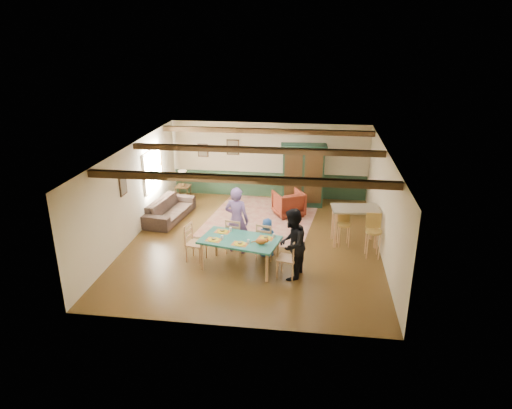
# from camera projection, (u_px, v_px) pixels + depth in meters

# --- Properties ---
(floor) EXTENTS (8.00, 8.00, 0.00)m
(floor) POSITION_uv_depth(u_px,v_px,m) (254.00, 243.00, 13.01)
(floor) COLOR #4C3315
(floor) RESTS_ON ground
(wall_back) EXTENTS (7.00, 0.02, 2.70)m
(wall_back) POSITION_uv_depth(u_px,v_px,m) (269.00, 160.00, 16.25)
(wall_back) COLOR beige
(wall_back) RESTS_ON floor
(wall_left) EXTENTS (0.02, 8.00, 2.70)m
(wall_left) POSITION_uv_depth(u_px,v_px,m) (132.00, 193.00, 12.97)
(wall_left) COLOR beige
(wall_left) RESTS_ON floor
(wall_right) EXTENTS (0.02, 8.00, 2.70)m
(wall_right) POSITION_uv_depth(u_px,v_px,m) (384.00, 204.00, 12.11)
(wall_right) COLOR beige
(wall_right) RESTS_ON floor
(ceiling) EXTENTS (7.00, 8.00, 0.02)m
(ceiling) POSITION_uv_depth(u_px,v_px,m) (254.00, 150.00, 12.06)
(ceiling) COLOR silver
(ceiling) RESTS_ON wall_back
(wainscot_back) EXTENTS (6.95, 0.03, 0.90)m
(wainscot_back) POSITION_uv_depth(u_px,v_px,m) (269.00, 185.00, 16.55)
(wainscot_back) COLOR #1E3724
(wainscot_back) RESTS_ON floor
(ceiling_beam_front) EXTENTS (6.95, 0.16, 0.16)m
(ceiling_beam_front) POSITION_uv_depth(u_px,v_px,m) (239.00, 179.00, 9.96)
(ceiling_beam_front) COLOR black
(ceiling_beam_front) RESTS_ON ceiling
(ceiling_beam_mid) EXTENTS (6.95, 0.16, 0.16)m
(ceiling_beam_mid) POSITION_uv_depth(u_px,v_px,m) (256.00, 150.00, 12.47)
(ceiling_beam_mid) COLOR black
(ceiling_beam_mid) RESTS_ON ceiling
(ceiling_beam_back) EXTENTS (6.95, 0.16, 0.16)m
(ceiling_beam_back) POSITION_uv_depth(u_px,v_px,m) (266.00, 131.00, 14.88)
(ceiling_beam_back) COLOR black
(ceiling_beam_back) RESTS_ON ceiling
(window_left) EXTENTS (0.06, 1.60, 1.30)m
(window_left) POSITION_uv_depth(u_px,v_px,m) (153.00, 169.00, 14.48)
(window_left) COLOR white
(window_left) RESTS_ON wall_left
(picture_left_wall) EXTENTS (0.04, 0.42, 0.52)m
(picture_left_wall) POSITION_uv_depth(u_px,v_px,m) (123.00, 186.00, 12.27)
(picture_left_wall) COLOR gray
(picture_left_wall) RESTS_ON wall_left
(picture_back_a) EXTENTS (0.45, 0.04, 0.55)m
(picture_back_a) POSITION_uv_depth(u_px,v_px,m) (233.00, 147.00, 16.23)
(picture_back_a) COLOR gray
(picture_back_a) RESTS_ON wall_back
(picture_back_b) EXTENTS (0.38, 0.04, 0.48)m
(picture_back_b) POSITION_uv_depth(u_px,v_px,m) (203.00, 150.00, 16.41)
(picture_back_b) COLOR gray
(picture_back_b) RESTS_ON wall_back
(dining_table) EXTENTS (2.11, 1.45, 0.80)m
(dining_table) POSITION_uv_depth(u_px,v_px,m) (240.00, 254.00, 11.47)
(dining_table) COLOR #226D5E
(dining_table) RESTS_ON floor
(dining_chair_far_left) EXTENTS (0.54, 0.56, 1.02)m
(dining_chair_far_left) POSITION_uv_depth(u_px,v_px,m) (236.00, 235.00, 12.24)
(dining_chair_far_left) COLOR tan
(dining_chair_far_left) RESTS_ON floor
(dining_chair_far_right) EXTENTS (0.54, 0.56, 1.02)m
(dining_chair_far_right) POSITION_uv_depth(u_px,v_px,m) (266.00, 240.00, 11.97)
(dining_chair_far_right) COLOR tan
(dining_chair_far_right) RESTS_ON floor
(dining_chair_end_left) EXTENTS (0.56, 0.54, 1.02)m
(dining_chair_end_left) POSITION_uv_depth(u_px,v_px,m) (196.00, 243.00, 11.82)
(dining_chair_end_left) COLOR tan
(dining_chair_end_left) RESTS_ON floor
(dining_chair_end_right) EXTENTS (0.56, 0.54, 1.02)m
(dining_chair_end_right) POSITION_uv_depth(u_px,v_px,m) (287.00, 258.00, 11.04)
(dining_chair_end_right) COLOR tan
(dining_chair_end_right) RESTS_ON floor
(person_man) EXTENTS (0.75, 0.57, 1.85)m
(person_man) POSITION_uv_depth(u_px,v_px,m) (237.00, 220.00, 12.17)
(person_man) COLOR #7D5C9E
(person_man) RESTS_ON floor
(person_woman) EXTENTS (0.84, 0.98, 1.77)m
(person_woman) POSITION_uv_depth(u_px,v_px,m) (292.00, 244.00, 10.87)
(person_woman) COLOR black
(person_woman) RESTS_ON floor
(person_child) EXTENTS (0.59, 0.45, 1.08)m
(person_child) POSITION_uv_depth(u_px,v_px,m) (267.00, 238.00, 12.04)
(person_child) COLOR #27549E
(person_child) RESTS_ON floor
(cat) EXTENTS (0.41, 0.23, 0.19)m
(cat) POSITION_uv_depth(u_px,v_px,m) (261.00, 241.00, 11.01)
(cat) COLOR orange
(cat) RESTS_ON dining_table
(place_setting_near_left) EXTENTS (0.49, 0.40, 0.11)m
(place_setting_near_left) POSITION_uv_depth(u_px,v_px,m) (214.00, 238.00, 11.26)
(place_setting_near_left) COLOR yellow
(place_setting_near_left) RESTS_ON dining_table
(place_setting_near_center) EXTENTS (0.49, 0.40, 0.11)m
(place_setting_near_center) POSITION_uv_depth(u_px,v_px,m) (240.00, 242.00, 11.04)
(place_setting_near_center) COLOR yellow
(place_setting_near_center) RESTS_ON dining_table
(place_setting_far_left) EXTENTS (0.49, 0.40, 0.11)m
(place_setting_far_left) POSITION_uv_depth(u_px,v_px,m) (222.00, 230.00, 11.73)
(place_setting_far_left) COLOR yellow
(place_setting_far_left) RESTS_ON dining_table
(place_setting_far_right) EXTENTS (0.49, 0.40, 0.11)m
(place_setting_far_right) POSITION_uv_depth(u_px,v_px,m) (266.00, 236.00, 11.36)
(place_setting_far_right) COLOR yellow
(place_setting_far_right) RESTS_ON dining_table
(area_rug) EXTENTS (3.73, 4.26, 0.01)m
(area_rug) POSITION_uv_depth(u_px,v_px,m) (262.00, 218.00, 14.74)
(area_rug) COLOR beige
(area_rug) RESTS_ON floor
(armoire) EXTENTS (1.56, 0.72, 2.15)m
(armoire) POSITION_uv_depth(u_px,v_px,m) (303.00, 176.00, 15.47)
(armoire) COLOR black
(armoire) RESTS_ON floor
(armchair) EXTENTS (1.19, 1.20, 0.82)m
(armchair) POSITION_uv_depth(u_px,v_px,m) (289.00, 203.00, 14.85)
(armchair) COLOR #4F180F
(armchair) RESTS_ON floor
(sofa) EXTENTS (1.16, 2.32, 0.65)m
(sofa) POSITION_uv_depth(u_px,v_px,m) (170.00, 209.00, 14.58)
(sofa) COLOR #362822
(sofa) RESTS_ON floor
(end_table) EXTENTS (0.50, 0.50, 0.60)m
(end_table) POSITION_uv_depth(u_px,v_px,m) (184.00, 194.00, 16.07)
(end_table) COLOR black
(end_table) RESTS_ON floor
(table_lamp) EXTENTS (0.31, 0.31, 0.55)m
(table_lamp) POSITION_uv_depth(u_px,v_px,m) (183.00, 178.00, 15.87)
(table_lamp) COLOR beige
(table_lamp) RESTS_ON end_table
(counter_table) EXTENTS (1.35, 0.87, 1.08)m
(counter_table) POSITION_uv_depth(u_px,v_px,m) (354.00, 226.00, 12.79)
(counter_table) COLOR #B3A98B
(counter_table) RESTS_ON floor
(bar_stool_left) EXTENTS (0.40, 0.43, 1.01)m
(bar_stool_left) POSITION_uv_depth(u_px,v_px,m) (344.00, 229.00, 12.68)
(bar_stool_left) COLOR #B59246
(bar_stool_left) RESTS_ON floor
(bar_stool_right) EXTENTS (0.43, 0.47, 1.18)m
(bar_stool_right) POSITION_uv_depth(u_px,v_px,m) (373.00, 236.00, 11.99)
(bar_stool_right) COLOR #B59246
(bar_stool_right) RESTS_ON floor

